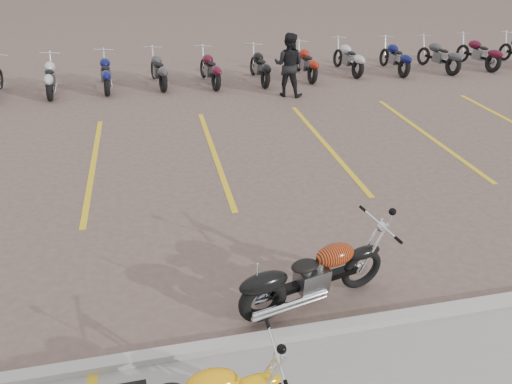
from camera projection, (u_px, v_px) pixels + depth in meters
ground at (249, 252)px, 8.09m from camera, size 100.00×100.00×0.00m
curb at (280, 337)px, 6.34m from camera, size 60.00×0.18×0.12m
parking_stripes at (214, 153)px, 11.53m from camera, size 38.00×5.50×0.01m
flame_cruiser at (310, 278)px, 6.76m from camera, size 2.21×0.64×0.92m
person_b at (289, 65)px, 14.98m from camera, size 1.15×1.08×1.89m
bg_bike_row at (257, 63)px, 16.73m from camera, size 20.64×2.05×1.10m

